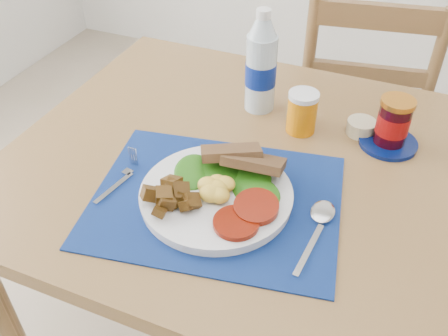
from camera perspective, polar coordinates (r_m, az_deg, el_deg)
name	(u,v)px	position (r m, az deg, el deg)	size (l,w,h in m)	color
table	(322,206)	(1.13, 11.14, -4.25)	(1.40, 0.90, 0.75)	brown
chair_far	(361,95)	(1.73, 15.35, 8.08)	(0.48, 0.46, 1.12)	brown
placemat	(216,200)	(0.99, -0.89, -3.67)	(0.49, 0.38, 0.00)	black
breakfast_plate	(213,192)	(0.98, -1.31, -2.76)	(0.30, 0.30, 0.07)	silver
fork	(123,178)	(1.06, -11.49, -1.10)	(0.03, 0.16, 0.00)	#B2B5BA
spoon	(319,223)	(0.96, 10.78, -6.16)	(0.05, 0.20, 0.01)	#B2B5BA
water_bottle	(261,67)	(1.21, 4.24, 11.43)	(0.08, 0.08, 0.26)	#ADBFCC
juice_glass	(302,113)	(1.17, 8.90, 6.21)	(0.07, 0.07, 0.10)	#CB6E05
ramekin	(361,127)	(1.21, 15.40, 4.52)	(0.07, 0.07, 0.03)	#BBB089
jam_on_saucer	(392,125)	(1.17, 18.69, 4.63)	(0.13, 0.13, 0.12)	#041149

